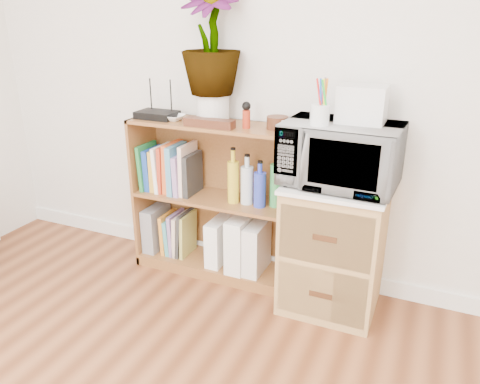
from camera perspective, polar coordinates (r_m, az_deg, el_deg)
The scene contains 21 objects.
skirting_board at distance 3.00m, azimuth 4.29°, elevation -8.68°, with size 4.00×0.02×0.10m, color white.
bookshelf at distance 2.82m, azimuth -3.16°, elevation -1.05°, with size 1.00×0.30×0.95m, color brown.
wicker_unit at distance 2.58m, azimuth 11.28°, elevation -6.71°, with size 0.50×0.45×0.70m, color #9E7542.
microwave at distance 2.38m, azimuth 12.12°, elevation 4.51°, with size 0.57×0.38×0.31m, color silver.
pen_cup at distance 2.26m, azimuth 9.70°, elevation 9.26°, with size 0.09×0.09×0.10m, color silver.
small_appliance at distance 2.36m, azimuth 14.68°, elevation 10.33°, with size 0.22×0.19×0.18m, color silver.
router at distance 2.83m, azimuth -10.06°, elevation 9.26°, with size 0.23×0.16×0.04m, color black.
white_bowl at distance 2.76m, azimuth -8.14°, elevation 8.97°, with size 0.13×0.13×0.03m, color white.
plant_pot at distance 2.68m, azimuth -3.35°, elevation 10.15°, with size 0.19×0.19×0.16m, color silver.
potted_plant at distance 2.64m, azimuth -3.53°, elevation 18.07°, with size 0.33×0.33×0.58m, color #427D32.
trinket_box at distance 2.57m, azimuth -3.77°, elevation 8.39°, with size 0.29×0.07×0.05m, color #35180E.
kokeshi_doll at distance 2.54m, azimuth 0.77°, elevation 8.86°, with size 0.04×0.04×0.10m, color #9E2813.
wooden_bowl at distance 2.53m, azimuth 4.57°, elevation 8.42°, with size 0.12×0.12×0.07m, color #3C1E10.
paint_jars at distance 2.41m, azimuth 6.17°, elevation 7.55°, with size 0.11×0.04×0.05m, color pink.
file_box at distance 3.13m, azimuth -10.14°, elevation -4.26°, with size 0.09×0.23×0.29m, color gray.
magazine_holder_left at distance 2.91m, azimuth -2.61°, elevation -6.01°, with size 0.09×0.23×0.28m, color white.
magazine_holder_mid at distance 2.84m, azimuth 0.11°, elevation -6.11°, with size 0.11×0.27×0.34m, color white.
magazine_holder_right at distance 2.81m, azimuth 2.05°, elevation -6.76°, with size 0.10×0.24×0.31m, color silver.
cookbooks at distance 2.90m, azimuth -8.39°, elevation 2.84°, with size 0.34×0.20×0.31m.
liquor_bottles at distance 2.66m, azimuth 1.87°, elevation 1.53°, with size 0.31×0.07×0.32m.
lower_books at distance 3.05m, azimuth -7.50°, elevation -5.01°, with size 0.18×0.19×0.29m.
Camera 1 is at (0.84, -0.23, 1.54)m, focal length 35.00 mm.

